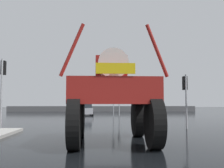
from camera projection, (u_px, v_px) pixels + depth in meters
ground_plane at (105, 120)px, 23.09m from camera, size 120.00×120.00×0.00m
oversize_sprayer at (111, 95)px, 10.75m from camera, size 3.75×5.29×4.30m
sedan_ahead at (85, 109)px, 32.52m from camera, size 2.27×4.28×1.52m
traffic_signal_near_left at (3, 78)px, 15.79m from camera, size 0.24×0.54×4.18m
traffic_signal_near_right at (185, 89)px, 16.27m from camera, size 0.24×0.54×3.29m
traffic_signal_far_left at (113, 91)px, 31.76m from camera, size 0.24×0.55×3.99m
traffic_signal_far_right at (119, 95)px, 31.77m from camera, size 0.24×0.55×3.28m
roadside_barrier at (102, 109)px, 44.78m from camera, size 31.88×0.24×0.90m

